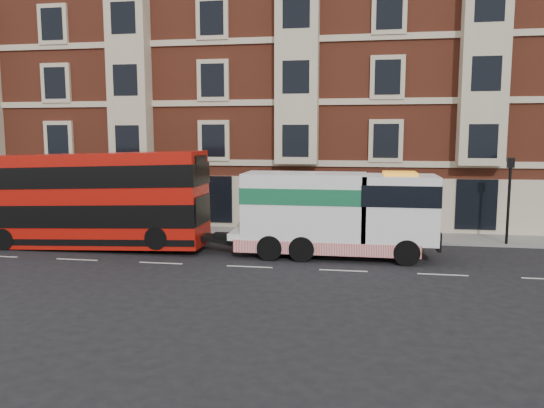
{
  "coord_description": "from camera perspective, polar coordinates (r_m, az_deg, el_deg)",
  "views": [
    {
      "loc": [
        4.6,
        -21.75,
        5.6
      ],
      "look_at": [
        0.32,
        4.0,
        2.22
      ],
      "focal_mm": 35.0,
      "sensor_mm": 36.0,
      "label": 1
    }
  ],
  "objects": [
    {
      "name": "pedestrian",
      "position": [
        32.24,
        -19.37,
        -1.24
      ],
      "size": [
        0.65,
        0.45,
        1.7
      ],
      "primitive_type": "imported",
      "rotation": [
        0.0,
        0.0,
        -0.08
      ],
      "color": "black",
      "rests_on": "sidewalk"
    },
    {
      "name": "double_decker_bus",
      "position": [
        27.82,
        -19.07,
        0.58
      ],
      "size": [
        11.66,
        2.68,
        4.72
      ],
      "color": "#B6120A",
      "rests_on": "ground"
    },
    {
      "name": "lamp_post_east",
      "position": [
        29.06,
        24.14,
        0.96
      ],
      "size": [
        0.35,
        0.15,
        4.35
      ],
      "color": "black",
      "rests_on": "sidewalk"
    },
    {
      "name": "victorian_terrace",
      "position": [
        37.25,
        3.15,
        14.26
      ],
      "size": [
        45.0,
        12.0,
        20.4
      ],
      "color": "brown",
      "rests_on": "ground"
    },
    {
      "name": "ground",
      "position": [
        22.93,
        -2.44,
        -6.76
      ],
      "size": [
        120.0,
        120.0,
        0.0
      ],
      "primitive_type": "plane",
      "color": "black",
      "rests_on": "ground"
    },
    {
      "name": "tow_truck",
      "position": [
        24.55,
        6.57,
        -0.95
      ],
      "size": [
        9.34,
        2.76,
        3.89
      ],
      "color": "white",
      "rests_on": "ground"
    },
    {
      "name": "sidewalk",
      "position": [
        30.12,
        0.5,
        -3.19
      ],
      "size": [
        90.0,
        3.0,
        0.15
      ],
      "primitive_type": "cube",
      "color": "slate",
      "rests_on": "ground"
    },
    {
      "name": "lamp_post_west",
      "position": [
        30.04,
        -11.28,
        1.65
      ],
      "size": [
        0.35,
        0.15,
        4.35
      ],
      "color": "black",
      "rests_on": "sidewalk"
    }
  ]
}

